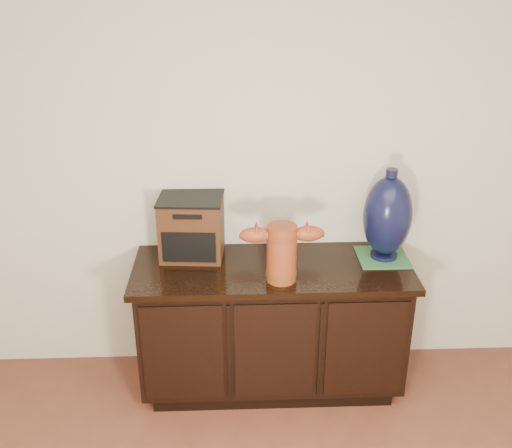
{
  "coord_description": "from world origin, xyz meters",
  "views": [
    {
      "loc": [
        -0.19,
        -0.52,
        2.25
      ],
      "look_at": [
        -0.09,
        2.18,
        1.02
      ],
      "focal_mm": 42.0,
      "sensor_mm": 36.0,
      "label": 1
    }
  ],
  "objects_px": {
    "lamp_base": "(387,216)",
    "spray_can": "(282,235)",
    "terracotta_vessel": "(282,250)",
    "sideboard": "(272,325)",
    "tv_radio": "(192,227)"
  },
  "relations": [
    {
      "from": "lamp_base",
      "to": "spray_can",
      "type": "height_order",
      "value": "lamp_base"
    },
    {
      "from": "lamp_base",
      "to": "spray_can",
      "type": "relative_size",
      "value": 2.61
    },
    {
      "from": "tv_radio",
      "to": "spray_can",
      "type": "height_order",
      "value": "tv_radio"
    },
    {
      "from": "tv_radio",
      "to": "lamp_base",
      "type": "height_order",
      "value": "lamp_base"
    },
    {
      "from": "sideboard",
      "to": "tv_radio",
      "type": "relative_size",
      "value": 4.13
    },
    {
      "from": "tv_radio",
      "to": "terracotta_vessel",
      "type": "bearing_deg",
      "value": -28.09
    },
    {
      "from": "sideboard",
      "to": "spray_can",
      "type": "bearing_deg",
      "value": 71.98
    },
    {
      "from": "terracotta_vessel",
      "to": "lamp_base",
      "type": "bearing_deg",
      "value": 19.41
    },
    {
      "from": "lamp_base",
      "to": "terracotta_vessel",
      "type": "bearing_deg",
      "value": -159.34
    },
    {
      "from": "sideboard",
      "to": "tv_radio",
      "type": "height_order",
      "value": "tv_radio"
    },
    {
      "from": "spray_can",
      "to": "lamp_base",
      "type": "bearing_deg",
      "value": -11.79
    },
    {
      "from": "terracotta_vessel",
      "to": "lamp_base",
      "type": "xyz_separation_m",
      "value": [
        0.57,
        0.21,
        0.08
      ]
    },
    {
      "from": "terracotta_vessel",
      "to": "spray_can",
      "type": "bearing_deg",
      "value": 84.16
    },
    {
      "from": "tv_radio",
      "to": "spray_can",
      "type": "distance_m",
      "value": 0.49
    },
    {
      "from": "terracotta_vessel",
      "to": "tv_radio",
      "type": "distance_m",
      "value": 0.54
    }
  ]
}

